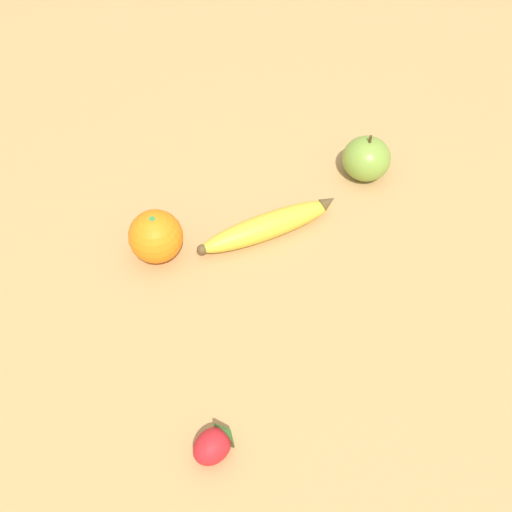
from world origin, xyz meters
TOP-DOWN VIEW (x-y plane):
  - ground_plane at (0.00, 0.00)m, footprint 3.00×3.00m
  - banana at (-0.06, -0.03)m, footprint 0.07×0.23m
  - orange at (-0.07, -0.19)m, footprint 0.08×0.08m
  - strawberry at (0.24, -0.19)m, footprint 0.06×0.07m
  - apple at (-0.13, 0.16)m, footprint 0.08×0.08m

SIDE VIEW (x-z plane):
  - ground_plane at x=0.00m, z-range 0.00..0.00m
  - banana at x=-0.06m, z-range 0.00..0.04m
  - strawberry at x=0.24m, z-range 0.00..0.04m
  - apple at x=-0.13m, z-range -0.01..0.08m
  - orange at x=-0.07m, z-range 0.00..0.08m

